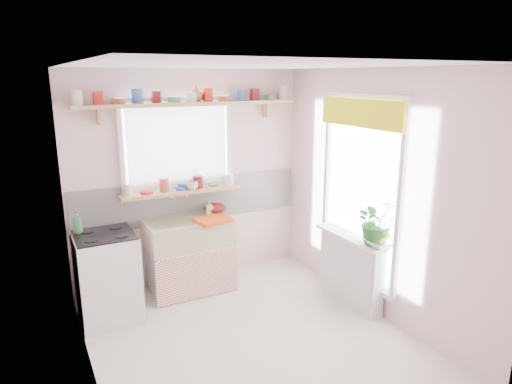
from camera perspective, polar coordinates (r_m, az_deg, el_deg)
room at (r=4.99m, az=1.78°, el=2.17°), size 3.20×3.20×3.20m
sink_unit at (r=5.33m, az=-8.33°, el=-7.75°), size 0.95×0.65×1.11m
cooker at (r=4.89m, az=-18.05°, el=-10.04°), size 0.58×0.58×0.93m
radiator_ledge at (r=5.12m, az=11.72°, el=-9.27°), size 0.22×0.95×0.78m
windowsill at (r=5.28m, az=-9.28°, el=0.10°), size 1.40×0.22×0.04m
pine_shelf at (r=5.17m, az=-8.08°, el=10.86°), size 2.52×0.24×0.04m
shelf_crockery at (r=5.16m, az=-8.30°, el=11.67°), size 2.47×0.11×0.12m
sill_crockery at (r=5.25m, az=-9.49°, el=0.87°), size 1.35×0.11×0.12m
dish_tray at (r=5.08m, az=-5.36°, el=-3.51°), size 0.42×0.34×0.04m
colander at (r=5.38m, az=-5.10°, el=-2.02°), size 0.30×0.30×0.12m
jade_plant at (r=4.70m, az=14.89°, el=-3.60°), size 0.50×0.45×0.48m
fruit_bowl at (r=4.71m, az=15.36°, el=-6.17°), size 0.31×0.31×0.08m
herb_pot at (r=4.69m, az=15.40°, el=-5.54°), size 0.12×0.10×0.19m
soap_bottle_sink at (r=5.30m, az=-5.83°, el=-2.00°), size 0.10×0.10×0.17m
sill_cup at (r=5.24m, az=-7.97°, el=0.84°), size 0.14×0.14×0.10m
sill_bowl at (r=5.34m, az=-8.76°, el=0.87°), size 0.21×0.21×0.06m
shelf_vase at (r=5.25m, az=-7.50°, el=12.07°), size 0.17×0.17×0.17m
cooker_bottle at (r=4.80m, az=-21.45°, el=-3.52°), size 0.12×0.12×0.23m
fruit at (r=4.70m, az=15.41°, el=-5.44°), size 0.20×0.14×0.10m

